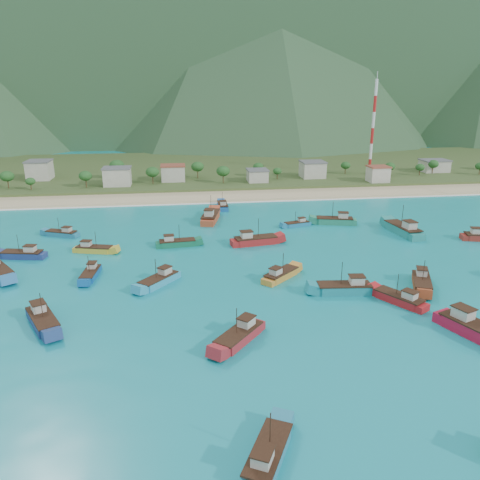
{
  "coord_description": "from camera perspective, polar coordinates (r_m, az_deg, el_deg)",
  "views": [
    {
      "loc": [
        -8.96,
        -87.65,
        37.61
      ],
      "look_at": [
        5.71,
        18.0,
        3.0
      ],
      "focal_mm": 35.0,
      "sensor_mm": 36.0,
      "label": 1
    }
  ],
  "objects": [
    {
      "name": "vegetation",
      "position": [
        193.38,
        -10.18,
        8.04
      ],
      "size": [
        272.81,
        26.22,
        9.02
      ],
      "color": "#235623",
      "rests_on": "ground"
    },
    {
      "name": "boat_2",
      "position": [
        135.26,
        6.98,
        1.9
      ],
      "size": [
        8.36,
        4.4,
        4.74
      ],
      "rotation": [
        0.0,
        0.0,
        1.84
      ],
      "color": "teal",
      "rests_on": "ground"
    },
    {
      "name": "surf_line",
      "position": [
        161.84,
        -4.53,
        4.48
      ],
      "size": [
        400.0,
        2.5,
        0.08
      ],
      "primitive_type": "cube",
      "color": "white",
      "rests_on": "ground"
    },
    {
      "name": "ground",
      "position": [
        95.8,
        -1.91,
        -5.15
      ],
      "size": [
        600.0,
        600.0,
        0.0
      ],
      "primitive_type": "plane",
      "color": "#0D8290",
      "rests_on": "ground"
    },
    {
      "name": "mountains",
      "position": [
        496.4,
        -9.9,
        25.76
      ],
      "size": [
        1520.0,
        440.0,
        260.0
      ],
      "color": "slate",
      "rests_on": "ground"
    },
    {
      "name": "boat_30",
      "position": [
        134.22,
        19.28,
        1.16
      ],
      "size": [
        5.68,
        14.32,
        8.24
      ],
      "rotation": [
        0.0,
        0.0,
        0.11
      ],
      "color": "#1F817B",
      "rests_on": "ground"
    },
    {
      "name": "boat_27",
      "position": [
        120.02,
        -24.92,
        -1.67
      ],
      "size": [
        10.67,
        5.0,
        6.07
      ],
      "rotation": [
        0.0,
        0.0,
        1.37
      ],
      "color": "navy",
      "rests_on": "ground"
    },
    {
      "name": "boat_14",
      "position": [
        118.36,
        1.8,
        -0.1
      ],
      "size": [
        12.39,
        5.35,
        7.08
      ],
      "rotation": [
        0.0,
        0.0,
        4.87
      ],
      "color": "#A51E1E",
      "rests_on": "ground"
    },
    {
      "name": "boat_6",
      "position": [
        118.06,
        -7.75,
        -0.42
      ],
      "size": [
        10.22,
        3.84,
        5.91
      ],
      "rotation": [
        0.0,
        0.0,
        4.8
      ],
      "color": "#126746",
      "rests_on": "ground"
    },
    {
      "name": "boat_3",
      "position": [
        139.02,
        11.54,
        2.28
      ],
      "size": [
        12.17,
        6.2,
        6.9
      ],
      "rotation": [
        0.0,
        0.0,
        1.32
      ],
      "color": "#228060",
      "rests_on": "ground"
    },
    {
      "name": "boat_12",
      "position": [
        102.99,
        -17.74,
        -4.01
      ],
      "size": [
        3.46,
        9.08,
        5.24
      ],
      "rotation": [
        0.0,
        0.0,
        3.05
      ],
      "color": "#0E539B",
      "rests_on": "ground"
    },
    {
      "name": "boat_25",
      "position": [
        133.65,
        -20.88,
        0.68
      ],
      "size": [
        9.51,
        6.05,
        5.42
      ],
      "rotation": [
        0.0,
        0.0,
        1.17
      ],
      "color": "teal",
      "rests_on": "ground"
    },
    {
      "name": "boat_24",
      "position": [
        100.18,
        21.26,
        -4.91
      ],
      "size": [
        7.13,
        10.94,
        6.25
      ],
      "rotation": [
        0.0,
        0.0,
        2.73
      ],
      "color": "brown",
      "rests_on": "ground"
    },
    {
      "name": "boat_28",
      "position": [
        118.09,
        -17.4,
        -1.13
      ],
      "size": [
        9.87,
        5.2,
        5.6
      ],
      "rotation": [
        0.0,
        0.0,
        4.45
      ],
      "color": "gold",
      "rests_on": "ground"
    },
    {
      "name": "beach",
      "position": [
        171.08,
        -4.73,
        5.22
      ],
      "size": [
        400.0,
        18.0,
        1.2
      ],
      "primitive_type": "cube",
      "color": "beige",
      "rests_on": "ground"
    },
    {
      "name": "boat_10",
      "position": [
        154.63,
        -2.13,
        4.14
      ],
      "size": [
        2.96,
        9.88,
        5.83
      ],
      "rotation": [
        0.0,
        0.0,
        6.28
      ],
      "color": "#17589F",
      "rests_on": "ground"
    },
    {
      "name": "boat_19",
      "position": [
        92.84,
        12.71,
        -5.82
      ],
      "size": [
        11.79,
        4.53,
        6.8
      ],
      "rotation": [
        0.0,
        0.0,
        1.47
      ],
      "color": "teal",
      "rests_on": "ground"
    },
    {
      "name": "boat_5",
      "position": [
        139.8,
        -3.61,
        2.78
      ],
      "size": [
        6.98,
        13.98,
        7.93
      ],
      "rotation": [
        0.0,
        0.0,
        6.05
      ],
      "color": "#AC4325",
      "rests_on": "ground"
    },
    {
      "name": "village",
      "position": [
        194.35,
        -4.96,
        8.17
      ],
      "size": [
        210.62,
        32.6,
        7.36
      ],
      "color": "beige",
      "rests_on": "ground"
    },
    {
      "name": "boat_15",
      "position": [
        95.96,
        -9.83,
        -4.92
      ],
      "size": [
        8.92,
        9.77,
        6.05
      ],
      "rotation": [
        0.0,
        0.0,
        2.44
      ],
      "color": "#2997BE",
      "rests_on": "ground"
    },
    {
      "name": "boat_13",
      "position": [
        84.47,
        26.68,
        -9.79
      ],
      "size": [
        8.25,
        13.41,
        7.63
      ],
      "rotation": [
        0.0,
        0.0,
        3.51
      ],
      "color": "#B91532",
      "rests_on": "ground"
    },
    {
      "name": "boat_4",
      "position": [
        74.52,
        -0.05,
        -11.66
      ],
      "size": [
        9.43,
        10.26,
        6.37
      ],
      "rotation": [
        0.0,
        0.0,
        2.43
      ],
      "color": "maroon",
      "rests_on": "ground"
    },
    {
      "name": "land",
      "position": [
        230.91,
        -5.64,
        8.52
      ],
      "size": [
        400.0,
        110.0,
        2.4
      ],
      "primitive_type": "cube",
      "color": "#385123",
      "rests_on": "ground"
    },
    {
      "name": "boat_26",
      "position": [
        85.51,
        -22.93,
        -9.06
      ],
      "size": [
        7.98,
        11.4,
        6.57
      ],
      "rotation": [
        0.0,
        0.0,
        3.61
      ],
      "color": "navy",
      "rests_on": "ground"
    },
    {
      "name": "radio_tower",
      "position": [
        213.83,
        15.89,
        13.0
      ],
      "size": [
        1.2,
        1.2,
        39.81
      ],
      "color": "red",
      "rests_on": "ground"
    },
    {
      "name": "boat_1",
      "position": [
        54.32,
        3.38,
        -24.86
      ],
      "size": [
        7.41,
        10.42,
        6.02
      ],
      "rotation": [
        0.0,
        0.0,
        5.8
      ],
      "color": "teal",
      "rests_on": "ground"
    },
    {
      "name": "boat_0",
      "position": [
        91.41,
        18.9,
        -6.88
      ],
      "size": [
        7.86,
        10.14,
        5.96
      ],
      "rotation": [
        0.0,
        0.0,
        0.56
      ],
      "color": "#B11A1E",
      "rests_on": "ground"
    },
    {
      "name": "boat_18",
      "position": [
        97.57,
        4.98,
        -4.34
      ],
      "size": [
        9.24,
        8.83,
        5.83
      ],
      "rotation": [
        0.0,
        0.0,
        5.46
      ],
      "color": "orange",
      "rests_on": "ground"
    }
  ]
}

